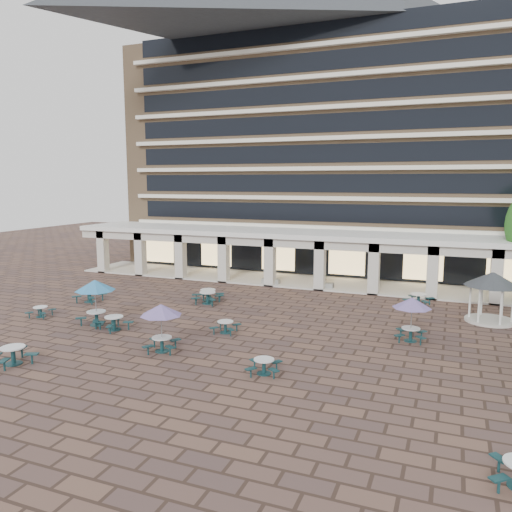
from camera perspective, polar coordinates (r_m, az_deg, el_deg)
The scene contains 18 objects.
ground at distance 29.55m, azimuth -2.91°, elevation -8.37°, with size 120.00×120.00×0.00m, color brown.
apartment_building at distance 52.64m, azimuth 8.93°, elevation 12.82°, with size 40.00×15.50×25.20m.
retail_arcade at distance 42.53m, azimuth 5.40°, elevation 0.96°, with size 42.00×6.60×4.40m.
picnic_table_0 at distance 34.86m, azimuth -23.40°, elevation -5.77°, with size 1.69×1.69×0.67m.
picnic_table_1 at distance 26.67m, azimuth -26.01°, elevation -10.01°, with size 2.32×2.32×0.85m.
picnic_table_4 at distance 31.31m, azimuth -17.92°, elevation -3.40°, with size 2.38×2.38×2.75m.
picnic_table_5 at distance 30.45m, azimuth -15.92°, elevation -7.24°, with size 2.20×2.20×0.81m.
picnic_table_6 at distance 25.72m, azimuth -10.80°, elevation -6.27°, with size 2.13×2.13×2.45m.
picnic_table_7 at distance 22.94m, azimuth 0.91°, elevation -12.34°, with size 1.79×1.79×0.70m.
picnic_table_8 at distance 37.80m, azimuth -18.48°, elevation -4.24°, with size 2.01×2.01×0.86m.
picnic_table_9 at distance 36.44m, azimuth -5.51°, elevation -4.33°, with size 2.12×2.12×0.83m.
picnic_table_10 at distance 28.80m, azimuth -3.52°, elevation -7.97°, with size 1.63×1.63×0.69m.
picnic_table_11 at distance 28.16m, azimuth 17.40°, elevation -5.31°, with size 2.08×2.08×2.40m.
picnic_table_12 at distance 35.53m, azimuth -5.55°, elevation -4.65°, with size 1.98×1.98×0.85m.
picnic_table_13 at distance 36.63m, azimuth 18.08°, elevation -4.64°, with size 2.14×2.14×0.84m.
gazebo at distance 33.77m, azimuth 25.39°, elevation -2.99°, with size 3.31×3.31×3.08m.
planter_left at distance 41.86m, azimuth 1.71°, elevation -2.71°, with size 1.50×0.65×1.15m.
planter_right at distance 40.54m, azimuth 7.79°, elevation -3.09°, with size 1.50×0.61×1.21m.
Camera 1 is at (11.85, -25.66, 8.61)m, focal length 35.00 mm.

